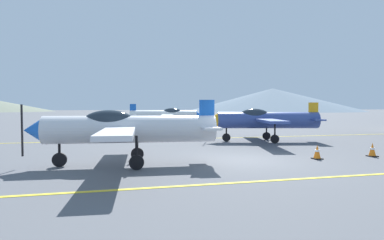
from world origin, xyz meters
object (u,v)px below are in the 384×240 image
(airplane_mid, at_px, (263,120))
(traffic_cone_front, at_px, (317,152))
(airplane_near, at_px, (124,128))
(airplane_far, at_px, (166,115))
(traffic_cone_side, at_px, (372,150))

(airplane_mid, xyz_separation_m, traffic_cone_front, (-0.85, -6.58, -1.06))
(airplane_near, bearing_deg, airplane_mid, 35.45)
(airplane_near, distance_m, airplane_mid, 10.47)
(airplane_near, xyz_separation_m, airplane_far, (4.40, 17.66, 0.00))
(airplane_near, height_order, airplane_far, same)
(traffic_cone_front, height_order, traffic_cone_side, same)
(airplane_mid, relative_size, airplane_far, 1.00)
(airplane_near, relative_size, traffic_cone_front, 13.58)
(airplane_far, bearing_deg, airplane_mid, -70.36)
(traffic_cone_side, bearing_deg, traffic_cone_front, -179.73)
(airplane_near, xyz_separation_m, traffic_cone_side, (10.38, -0.50, -1.06))
(airplane_near, height_order, traffic_cone_front, airplane_near)
(airplane_near, relative_size, airplane_mid, 1.00)
(airplane_mid, height_order, traffic_cone_front, airplane_mid)
(airplane_far, distance_m, traffic_cone_side, 19.15)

